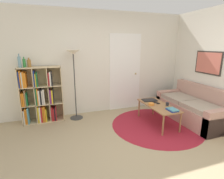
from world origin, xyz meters
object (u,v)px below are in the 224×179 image
cup (167,104)px  bottle_left (19,62)px  couch (193,108)px  bottle_right (29,63)px  laptop (150,100)px  bottle_middle (24,63)px  floor_lamp (74,62)px  coffee_table (158,107)px  bowl (151,104)px  bookshelf (40,97)px

cup → bottle_left: 3.33m
couch → bottle_right: 3.94m
laptop → bottle_left: bearing=167.3°
bottle_middle → floor_lamp: bearing=-6.2°
coffee_table → bowl: bowl is taller
bookshelf → coffee_table: bookshelf is taller
bottle_middle → laptop: bearing=-13.9°
floor_lamp → bowl: bearing=-29.1°
laptop → couch: bearing=-23.2°
floor_lamp → coffee_table: 2.18m
bottle_right → bookshelf: bearing=-5.0°
bottle_left → bottle_right: 0.19m
couch → coffee_table: 0.97m
bowl → cup: (0.31, -0.16, 0.01)m
floor_lamp → cup: 2.32m
cup → bottle_left: size_ratio=0.25×
coffee_table → laptop: bearing=92.9°
cup → couch: bearing=3.2°
bookshelf → couch: (3.47, -1.08, -0.33)m
floor_lamp → bottle_right: floor_lamp is taller
floor_lamp → cup: size_ratio=22.97×
bookshelf → couch: bookshelf is taller
bookshelf → bowl: bookshelf is taller
floor_lamp → bottle_left: size_ratio=5.67×
couch → bottle_middle: 4.03m
bottle_right → bottle_left: bearing=-166.9°
coffee_table → bowl: (-0.15, 0.05, 0.07)m
laptop → bottle_middle: 2.98m
floor_lamp → laptop: bearing=-18.5°
bookshelf → cup: (2.67, -1.13, -0.12)m
cup → bottle_middle: bearing=158.6°
coffee_table → cup: (0.16, -0.11, 0.08)m
bowl → bottle_middle: (-2.61, 0.99, 0.91)m
floor_lamp → coffee_table: bearing=-28.1°
bookshelf → floor_lamp: 1.11m
couch → bottle_middle: bottle_middle is taller
cup → bowl: bearing=153.0°
floor_lamp → coffee_table: floor_lamp is taller
bowl → bottle_right: 2.85m
laptop → cup: size_ratio=4.98×
laptop → cup: (0.17, -0.46, 0.03)m
laptop → bowl: bowl is taller
bottle_middle → bottle_right: bottle_middle is taller
bookshelf → bottle_middle: bearing=176.0°
coffee_table → laptop: size_ratio=3.08×
laptop → bottle_middle: size_ratio=1.61×
cup → floor_lamp: bearing=151.3°
floor_lamp → bottle_left: floor_lamp is taller
coffee_table → cup: 0.21m
coffee_table → cup: size_ratio=15.35×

